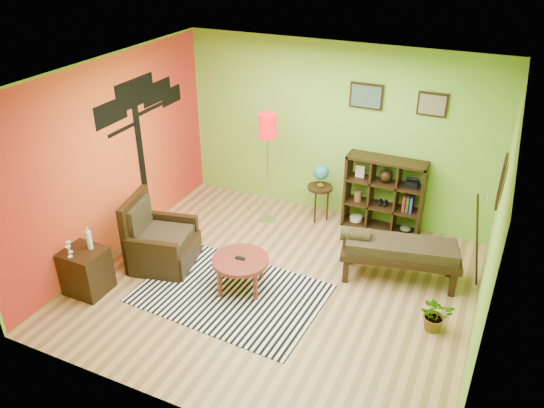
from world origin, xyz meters
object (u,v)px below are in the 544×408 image
at_px(coffee_table, 240,263).
at_px(armchair, 159,244).
at_px(floor_lamp, 268,136).
at_px(potted_plant, 435,317).
at_px(bench, 397,250).
at_px(side_cabinet, 86,271).
at_px(cube_shelf, 384,195).
at_px(globe_table, 321,178).

bearing_deg(coffee_table, armchair, 178.44).
xyz_separation_m(floor_lamp, potted_plant, (2.90, -1.51, -1.30)).
distance_m(armchair, bench, 3.28).
xyz_separation_m(side_cabinet, potted_plant, (4.27, 1.13, -0.14)).
distance_m(cube_shelf, potted_plant, 2.37).
distance_m(floor_lamp, bench, 2.54).
distance_m(armchair, side_cabinet, 1.05).
height_order(floor_lamp, cube_shelf, floor_lamp).
relative_size(coffee_table, cube_shelf, 0.62).
height_order(globe_table, cube_shelf, cube_shelf).
relative_size(globe_table, cube_shelf, 0.82).
xyz_separation_m(cube_shelf, potted_plant, (1.16, -2.03, -0.43)).
xyz_separation_m(armchair, cube_shelf, (2.63, 2.23, 0.29)).
distance_m(side_cabinet, globe_table, 3.72).
xyz_separation_m(floor_lamp, globe_table, (0.74, 0.38, -0.73)).
distance_m(globe_table, cube_shelf, 1.02).
height_order(coffee_table, armchair, armchair).
bearing_deg(side_cabinet, armchair, 62.31).
distance_m(coffee_table, globe_table, 2.19).
bearing_deg(armchair, coffee_table, -1.56).
height_order(side_cabinet, globe_table, globe_table).
relative_size(floor_lamp, potted_plant, 4.16).
bearing_deg(coffee_table, potted_plant, 5.59).
xyz_separation_m(coffee_table, bench, (1.81, 1.05, 0.07)).
relative_size(armchair, floor_lamp, 0.56).
bearing_deg(floor_lamp, potted_plant, -27.51).
relative_size(coffee_table, side_cabinet, 0.80).
xyz_separation_m(coffee_table, globe_table, (0.32, 2.13, 0.35)).
bearing_deg(potted_plant, globe_table, 138.77).
height_order(cube_shelf, bench, cube_shelf).
bearing_deg(coffee_table, side_cabinet, -153.63).
xyz_separation_m(armchair, side_cabinet, (-0.49, -0.93, 0.00)).
height_order(side_cabinet, floor_lamp, floor_lamp).
distance_m(cube_shelf, bench, 1.32).
relative_size(cube_shelf, potted_plant, 2.76).
bearing_deg(globe_table, side_cabinet, -124.94).
relative_size(globe_table, bench, 0.60).
relative_size(side_cabinet, globe_table, 0.95).
xyz_separation_m(globe_table, cube_shelf, (1.00, 0.13, -0.14)).
relative_size(floor_lamp, bench, 1.11).
bearing_deg(coffee_table, floor_lamp, 103.55).
bearing_deg(cube_shelf, bench, -68.00).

